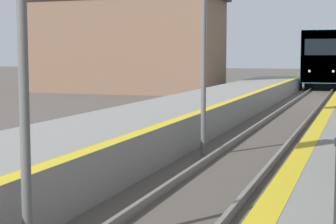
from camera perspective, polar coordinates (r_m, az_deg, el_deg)
The scene contains 3 objects.
train at distance 49.82m, azimuth 16.18°, elevation 5.34°, with size 2.79×22.63×4.36m.
signal_mid at distance 13.45m, azimuth 3.66°, elevation 10.31°, with size 0.36×0.31×5.04m.
station_building at distance 36.90m, azimuth -4.18°, elevation 6.84°, with size 12.67×5.31×6.18m.
Camera 1 is at (2.49, -1.44, 2.43)m, focal length 60.00 mm.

